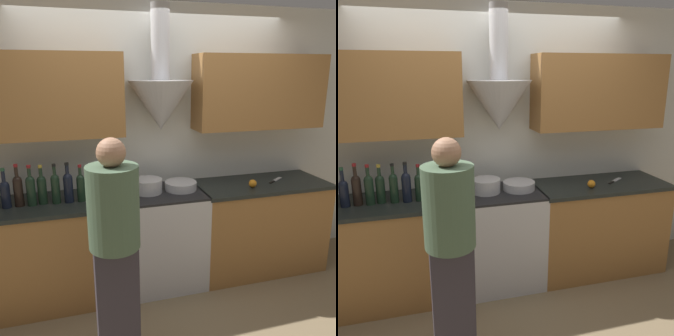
% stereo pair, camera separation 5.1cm
% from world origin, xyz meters
% --- Properties ---
extents(ground_plane, '(12.00, 12.00, 0.00)m').
position_xyz_m(ground_plane, '(0.00, 0.00, 0.00)').
color(ground_plane, '#847051').
extents(wall_back, '(8.40, 0.59, 2.60)m').
position_xyz_m(wall_back, '(0.00, 0.57, 1.48)').
color(wall_back, silver).
rests_on(wall_back, ground_plane).
extents(counter_left, '(1.30, 0.62, 0.93)m').
position_xyz_m(counter_left, '(-0.98, 0.31, 0.46)').
color(counter_left, '#9E6B38').
rests_on(counter_left, ground_plane).
extents(counter_right, '(1.32, 0.62, 0.93)m').
position_xyz_m(counter_right, '(1.00, 0.31, 0.46)').
color(counter_right, '#9E6B38').
rests_on(counter_right, ground_plane).
extents(stove_range, '(0.69, 0.60, 0.93)m').
position_xyz_m(stove_range, '(0.00, 0.31, 0.47)').
color(stove_range, silver).
rests_on(stove_range, ground_plane).
extents(wine_bottle_2, '(0.08, 0.08, 0.33)m').
position_xyz_m(wine_bottle_2, '(-1.34, 0.28, 1.06)').
color(wine_bottle_2, black).
rests_on(wine_bottle_2, counter_left).
extents(wine_bottle_3, '(0.07, 0.07, 0.36)m').
position_xyz_m(wine_bottle_3, '(-1.24, 0.29, 1.07)').
color(wine_bottle_3, black).
rests_on(wine_bottle_3, counter_left).
extents(wine_bottle_4, '(0.07, 0.07, 0.34)m').
position_xyz_m(wine_bottle_4, '(-1.15, 0.28, 1.07)').
color(wine_bottle_4, black).
rests_on(wine_bottle_4, counter_left).
extents(wine_bottle_5, '(0.08, 0.08, 0.33)m').
position_xyz_m(wine_bottle_5, '(-1.06, 0.30, 1.06)').
color(wine_bottle_5, black).
rests_on(wine_bottle_5, counter_left).
extents(wine_bottle_6, '(0.07, 0.07, 0.34)m').
position_xyz_m(wine_bottle_6, '(-0.95, 0.28, 1.07)').
color(wine_bottle_6, black).
rests_on(wine_bottle_6, counter_left).
extents(wine_bottle_7, '(0.08, 0.08, 0.35)m').
position_xyz_m(wine_bottle_7, '(-0.85, 0.27, 1.07)').
color(wine_bottle_7, black).
rests_on(wine_bottle_7, counter_left).
extents(wine_bottle_8, '(0.07, 0.07, 0.32)m').
position_xyz_m(wine_bottle_8, '(-0.75, 0.27, 1.06)').
color(wine_bottle_8, black).
rests_on(wine_bottle_8, counter_left).
extents(stock_pot, '(0.26, 0.26, 0.13)m').
position_xyz_m(stock_pot, '(-0.16, 0.32, 0.99)').
color(stock_pot, silver).
rests_on(stock_pot, stove_range).
extents(mixing_bowl, '(0.30, 0.30, 0.08)m').
position_xyz_m(mixing_bowl, '(0.16, 0.32, 0.96)').
color(mixing_bowl, silver).
rests_on(mixing_bowl, stove_range).
extents(orange_fruit, '(0.07, 0.07, 0.07)m').
position_xyz_m(orange_fruit, '(0.84, 0.19, 0.96)').
color(orange_fruit, orange).
rests_on(orange_fruit, counter_right).
extents(chefs_knife, '(0.22, 0.16, 0.01)m').
position_xyz_m(chefs_knife, '(1.16, 0.32, 0.93)').
color(chefs_knife, silver).
rests_on(chefs_knife, counter_right).
extents(person_foreground_left, '(0.33, 0.33, 1.62)m').
position_xyz_m(person_foreground_left, '(-0.59, -0.60, 0.90)').
color(person_foreground_left, '#38333D').
rests_on(person_foreground_left, ground_plane).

